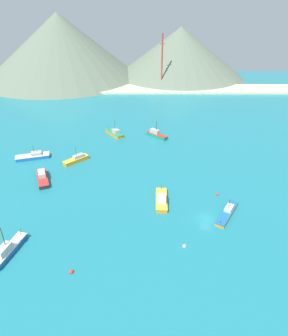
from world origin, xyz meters
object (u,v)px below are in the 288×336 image
at_px(fishing_boat_0, 42,178).
at_px(buoy_1, 71,272).
at_px(fishing_boat_6, 76,159).
at_px(fishing_boat_4, 33,156).
at_px(fishing_boat_5, 114,133).
at_px(fishing_boat_7, 156,134).
at_px(buoy_2, 216,194).
at_px(radio_tower, 161,62).
at_px(fishing_boat_2, 227,213).
at_px(buoy_0, 184,246).
at_px(fishing_boat_1, 7,251).
at_px(fishing_boat_8, 161,200).

bearing_deg(fishing_boat_0, buoy_1, -65.43).
height_order(fishing_boat_6, buoy_1, fishing_boat_6).
bearing_deg(fishing_boat_4, buoy_1, -64.60).
distance_m(fishing_boat_5, fishing_boat_7, 16.43).
relative_size(fishing_boat_0, buoy_2, 12.08).
relative_size(fishing_boat_7, radio_tower, 0.27).
bearing_deg(fishing_boat_2, fishing_boat_0, 162.37).
height_order(fishing_boat_7, radio_tower, radio_tower).
xyz_separation_m(fishing_boat_6, buoy_2, (42.39, -19.17, -0.71)).
bearing_deg(fishing_boat_6, fishing_boat_7, 36.62).
bearing_deg(fishing_boat_2, buoy_0, -137.25).
xyz_separation_m(fishing_boat_1, fishing_boat_2, (49.37, 13.25, -0.44)).
bearing_deg(fishing_boat_4, fishing_boat_8, -30.85).
bearing_deg(radio_tower, buoy_2, -84.85).
distance_m(fishing_boat_1, fishing_boat_8, 37.97).
bearing_deg(buoy_1, fishing_boat_4, 115.40).
bearing_deg(fishing_boat_1, fishing_boat_2, 15.02).
bearing_deg(buoy_2, fishing_boat_2, -85.57).
bearing_deg(fishing_boat_5, fishing_boat_1, -105.13).
distance_m(fishing_boat_0, fishing_boat_7, 47.16).
xyz_separation_m(buoy_2, radio_tower, (-9.88, 109.76, 15.39)).
relative_size(fishing_boat_7, buoy_1, 8.91).
relative_size(fishing_boat_8, buoy_1, 10.95).
xyz_separation_m(fishing_boat_4, buoy_1, (22.94, -48.30, -0.63)).
xyz_separation_m(fishing_boat_5, buoy_1, (-2.83, -68.04, -0.73)).
distance_m(fishing_boat_1, fishing_boat_5, 65.42).
height_order(fishing_boat_5, buoy_1, fishing_boat_5).
height_order(fishing_boat_0, buoy_0, fishing_boat_0).
relative_size(fishing_boat_5, fishing_boat_6, 1.20).
bearing_deg(fishing_boat_7, fishing_boat_4, -157.08).
bearing_deg(fishing_boat_2, fishing_boat_8, 162.38).
height_order(fishing_boat_2, fishing_boat_8, fishing_boat_2).
distance_m(fishing_boat_4, fishing_boat_6, 15.18).
distance_m(fishing_boat_1, fishing_boat_4, 44.27).
distance_m(fishing_boat_0, buoy_2, 50.68).
bearing_deg(fishing_boat_1, fishing_boat_5, 74.87).
bearing_deg(buoy_0, fishing_boat_8, 104.44).
bearing_deg(fishing_boat_1, fishing_boat_0, 92.76).
bearing_deg(fishing_boat_0, buoy_2, -8.49).
relative_size(fishing_boat_5, radio_tower, 0.31).
xyz_separation_m(buoy_0, buoy_2, (11.30, 19.73, 0.00)).
height_order(fishing_boat_4, buoy_0, fishing_boat_4).
distance_m(fishing_boat_6, buoy_0, 49.80).
xyz_separation_m(fishing_boat_5, buoy_2, (31.62, -41.24, -0.74)).
distance_m(fishing_boat_4, buoy_2, 61.28).
height_order(fishing_boat_4, fishing_boat_7, fishing_boat_7).
bearing_deg(fishing_boat_0, buoy_0, -35.03).
distance_m(fishing_boat_0, fishing_boat_5, 38.49).
xyz_separation_m(fishing_boat_0, fishing_boat_2, (50.79, -16.14, -0.32)).
xyz_separation_m(fishing_boat_1, buoy_2, (48.70, 21.91, -0.90)).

